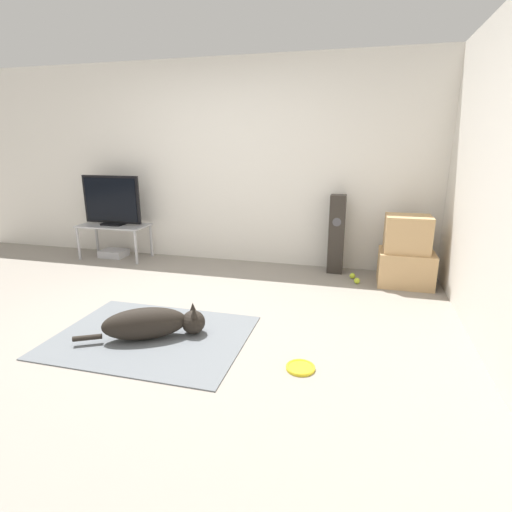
% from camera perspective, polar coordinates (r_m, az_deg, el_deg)
% --- Properties ---
extents(ground_plane, '(12.00, 12.00, 0.00)m').
position_cam_1_polar(ground_plane, '(3.67, -13.32, -9.32)').
color(ground_plane, gray).
extents(wall_back, '(8.00, 0.06, 2.55)m').
position_cam_1_polar(wall_back, '(5.28, -3.36, 12.96)').
color(wall_back, silver).
rests_on(wall_back, ground_plane).
extents(area_rug, '(1.55, 1.17, 0.01)m').
position_cam_1_polar(area_rug, '(3.45, -14.70, -11.04)').
color(area_rug, slate).
rests_on(area_rug, ground_plane).
extents(dog, '(0.93, 0.56, 0.26)m').
position_cam_1_polar(dog, '(3.36, -14.52, -9.29)').
color(dog, black).
rests_on(dog, area_rug).
extents(frisbee, '(0.21, 0.21, 0.03)m').
position_cam_1_polar(frisbee, '(2.93, 6.37, -15.55)').
color(frisbee, yellow).
rests_on(frisbee, ground_plane).
extents(cardboard_box_lower, '(0.59, 0.47, 0.38)m').
position_cam_1_polar(cardboard_box_lower, '(4.76, 20.56, -1.62)').
color(cardboard_box_lower, tan).
rests_on(cardboard_box_lower, ground_plane).
extents(cardboard_box_upper, '(0.48, 0.38, 0.40)m').
position_cam_1_polar(cardboard_box_upper, '(4.66, 20.81, 2.98)').
color(cardboard_box_upper, tan).
rests_on(cardboard_box_upper, cardboard_box_lower).
extents(floor_speaker, '(0.18, 0.19, 0.95)m').
position_cam_1_polar(floor_speaker, '(4.92, 11.43, 3.06)').
color(floor_speaker, '#2D2823').
rests_on(floor_speaker, ground_plane).
extents(tv_stand, '(0.93, 0.46, 0.47)m').
position_cam_1_polar(tv_stand, '(5.79, -19.61, 3.65)').
color(tv_stand, '#A8A8AD').
rests_on(tv_stand, ground_plane).
extents(tv, '(0.83, 0.20, 0.66)m').
position_cam_1_polar(tv, '(5.73, -19.95, 7.40)').
color(tv, black).
rests_on(tv, tv_stand).
extents(tennis_ball_by_boxes, '(0.07, 0.07, 0.07)m').
position_cam_1_polar(tennis_ball_by_boxes, '(4.83, 13.61, -2.77)').
color(tennis_ball_by_boxes, '#C6E033').
rests_on(tennis_ball_by_boxes, ground_plane).
extents(tennis_ball_near_speaker, '(0.07, 0.07, 0.07)m').
position_cam_1_polar(tennis_ball_near_speaker, '(4.67, 14.21, -3.45)').
color(tennis_ball_near_speaker, '#C6E033').
rests_on(tennis_ball_near_speaker, ground_plane).
extents(game_console, '(0.34, 0.27, 0.10)m').
position_cam_1_polar(game_console, '(5.94, -19.66, 0.37)').
color(game_console, '#B7B7BC').
rests_on(game_console, ground_plane).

